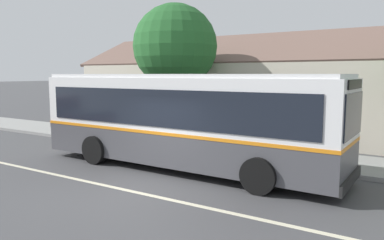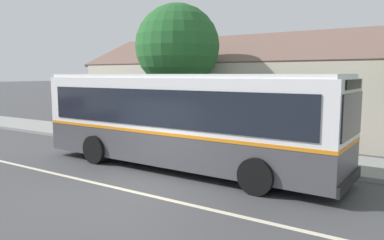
{
  "view_description": "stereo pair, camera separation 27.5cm",
  "coord_description": "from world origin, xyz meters",
  "views": [
    {
      "loc": [
        6.68,
        -7.42,
        3.16
      ],
      "look_at": [
        -0.14,
        3.36,
        1.59
      ],
      "focal_mm": 35.0,
      "sensor_mm": 36.0,
      "label": 1
    },
    {
      "loc": [
        6.91,
        -7.27,
        3.16
      ],
      "look_at": [
        -0.14,
        3.36,
        1.59
      ],
      "focal_mm": 35.0,
      "sensor_mm": 36.0,
      "label": 2
    }
  ],
  "objects": [
    {
      "name": "community_building",
      "position": [
        0.28,
        12.63,
        1.97
      ],
      "size": [
        23.79,
        8.19,
        6.45
      ],
      "color": "beige",
      "rests_on": "ground"
    },
    {
      "name": "ground_plane",
      "position": [
        0.0,
        0.0,
        0.0
      ],
      "size": [
        300.0,
        300.0,
        0.0
      ],
      "primitive_type": "plane",
      "color": "#424244"
    },
    {
      "name": "bench_by_building",
      "position": [
        -7.56,
        5.36,
        0.56
      ],
      "size": [
        1.56,
        0.51,
        0.94
      ],
      "color": "brown",
      "rests_on": "sidewalk_far"
    },
    {
      "name": "street_tree_secondary",
      "position": [
        -3.54,
        7.18,
        4.31
      ],
      "size": [
        3.91,
        3.91,
        6.4
      ],
      "color": "#4C3828",
      "rests_on": "ground"
    },
    {
      "name": "transit_bus",
      "position": [
        -0.22,
        2.9,
        1.7
      ],
      "size": [
        10.74,
        2.88,
        3.16
      ],
      "color": "#47474C",
      "rests_on": "ground"
    },
    {
      "name": "bench_down_street",
      "position": [
        -4.03,
        5.98,
        0.56
      ],
      "size": [
        1.6,
        0.51,
        0.94
      ],
      "color": "brown",
      "rests_on": "sidewalk_far"
    },
    {
      "name": "lane_divider_stripe",
      "position": [
        0.0,
        0.0,
        0.0
      ],
      "size": [
        60.0,
        0.16,
        0.01
      ],
      "primitive_type": "cube",
      "color": "beige",
      "rests_on": "ground"
    },
    {
      "name": "sidewalk_far",
      "position": [
        0.0,
        6.0,
        0.07
      ],
      "size": [
        60.0,
        3.0,
        0.15
      ],
      "primitive_type": "cube",
      "color": "gray",
      "rests_on": "ground"
    },
    {
      "name": "bike_rack",
      "position": [
        -10.89,
        6.12,
        0.68
      ],
      "size": [
        1.16,
        0.06,
        0.78
      ],
      "color": "slate",
      "rests_on": "sidewalk_far"
    }
  ]
}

